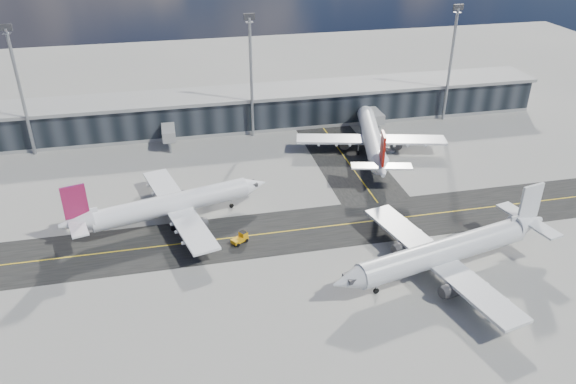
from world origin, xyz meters
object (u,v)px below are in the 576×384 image
airliner_af (169,205)px  airliner_near (446,251)px  airliner_redtail (372,138)px  baggage_tug (241,238)px  service_van (384,147)px

airliner_af → airliner_near: bearing=45.3°
airliner_redtail → baggage_tug: size_ratio=12.30×
airliner_near → airliner_af: bearing=46.8°
airliner_af → baggage_tug: 14.87m
airliner_af → baggage_tug: (11.41, -9.14, -2.74)m
baggage_tug → service_van: baggage_tug is taller
baggage_tug → service_van: size_ratio=0.54×
airliner_af → airliner_near: 47.85m
airliner_af → airliner_near: airliner_near is taller
service_van → baggage_tug: bearing=-173.4°
baggage_tug → service_van: bearing=96.0°
airliner_near → service_van: bearing=-22.3°
service_van → airliner_near: bearing=-132.3°
airliner_redtail → service_van: (3.69, 1.63, -3.07)m
airliner_redtail → airliner_af: bearing=-142.3°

